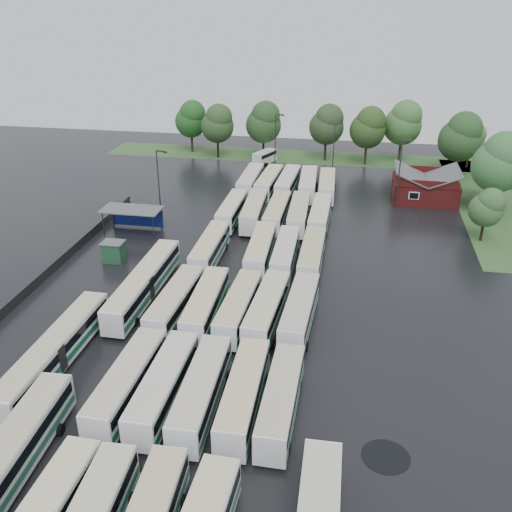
# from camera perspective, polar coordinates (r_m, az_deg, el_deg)

# --- Properties ---
(ground) EXTENTS (160.00, 160.00, 0.00)m
(ground) POSITION_cam_1_polar(r_m,az_deg,el_deg) (58.54, -4.04, -7.04)
(ground) COLOR black
(ground) RESTS_ON ground
(brick_building) EXTENTS (10.07, 8.60, 5.39)m
(brick_building) POSITION_cam_1_polar(r_m,az_deg,el_deg) (95.86, 16.53, 6.44)
(brick_building) COLOR maroon
(brick_building) RESTS_ON ground
(wash_shed) EXTENTS (8.20, 4.20, 3.58)m
(wash_shed) POSITION_cam_1_polar(r_m,az_deg,el_deg) (81.06, -12.23, 4.34)
(wash_shed) COLOR #2D2D30
(wash_shed) RESTS_ON ground
(utility_hut) EXTENTS (2.70, 2.20, 2.62)m
(utility_hut) POSITION_cam_1_polar(r_m,az_deg,el_deg) (73.37, -14.04, 0.45)
(utility_hut) COLOR #1A4427
(utility_hut) RESTS_ON ground
(grass_strip_north) EXTENTS (80.00, 10.00, 0.01)m
(grass_strip_north) POSITION_cam_1_polar(r_m,az_deg,el_deg) (117.33, 4.65, 9.85)
(grass_strip_north) COLOR #325727
(grass_strip_north) RESTS_ON ground
(grass_strip_east) EXTENTS (10.00, 50.00, 0.01)m
(grass_strip_east) POSITION_cam_1_polar(r_m,az_deg,el_deg) (98.15, 22.20, 4.87)
(grass_strip_east) COLOR #325727
(grass_strip_east) RESTS_ON ground
(west_fence) EXTENTS (0.10, 50.00, 1.20)m
(west_fence) POSITION_cam_1_polar(r_m,az_deg,el_deg) (72.64, -19.74, -1.23)
(west_fence) COLOR #2D2D30
(west_fence) RESTS_ON ground
(bus_r1c0) EXTENTS (2.83, 12.19, 3.38)m
(bus_r1c0) POSITION_cam_1_polar(r_m,az_deg,el_deg) (49.14, -12.73, -12.22)
(bus_r1c0) COLOR silver
(bus_r1c0) RESTS_ON ground
(bus_r1c1) EXTENTS (2.63, 12.15, 3.38)m
(bus_r1c1) POSITION_cam_1_polar(r_m,az_deg,el_deg) (48.21, -9.20, -12.71)
(bus_r1c1) COLOR silver
(bus_r1c1) RESTS_ON ground
(bus_r1c2) EXTENTS (2.82, 12.16, 3.37)m
(bus_r1c2) POSITION_cam_1_polar(r_m,az_deg,el_deg) (47.31, -5.49, -13.30)
(bus_r1c2) COLOR silver
(bus_r1c2) RESTS_ON ground
(bus_r1c3) EXTENTS (2.74, 11.98, 3.32)m
(bus_r1c3) POSITION_cam_1_polar(r_m,az_deg,el_deg) (46.87, -1.25, -13.64)
(bus_r1c3) COLOR silver
(bus_r1c3) RESTS_ON ground
(bus_r1c4) EXTENTS (2.55, 11.66, 3.24)m
(bus_r1c4) POSITION_cam_1_polar(r_m,az_deg,el_deg) (46.47, 2.51, -14.15)
(bus_r1c4) COLOR silver
(bus_r1c4) RESTS_ON ground
(bus_r2c0) EXTENTS (3.03, 12.07, 3.33)m
(bus_r2c0) POSITION_cam_1_polar(r_m,az_deg,el_deg) (59.52, -8.05, -4.60)
(bus_r2c0) COLOR silver
(bus_r2c0) RESTS_ON ground
(bus_r2c1) EXTENTS (2.84, 11.99, 3.32)m
(bus_r2c1) POSITION_cam_1_polar(r_m,az_deg,el_deg) (58.78, -5.06, -4.85)
(bus_r2c1) COLOR silver
(bus_r2c1) RESTS_ON ground
(bus_r2c2) EXTENTS (2.88, 11.79, 3.26)m
(bus_r2c2) POSITION_cam_1_polar(r_m,az_deg,el_deg) (58.19, -1.74, -5.13)
(bus_r2c2) COLOR silver
(bus_r2c2) RESTS_ON ground
(bus_r2c3) EXTENTS (3.19, 12.25, 3.38)m
(bus_r2c3) POSITION_cam_1_polar(r_m,az_deg,el_deg) (57.71, 1.11, -5.33)
(bus_r2c3) COLOR silver
(bus_r2c3) RESTS_ON ground
(bus_r2c4) EXTENTS (2.98, 12.11, 3.35)m
(bus_r2c4) POSITION_cam_1_polar(r_m,az_deg,el_deg) (57.46, 4.38, -5.57)
(bus_r2c4) COLOR silver
(bus_r2c4) RESTS_ON ground
(bus_r3c0) EXTENTS (2.57, 11.79, 3.28)m
(bus_r3c0) POSITION_cam_1_polar(r_m,az_deg,el_deg) (71.12, -4.61, 0.78)
(bus_r3c0) COLOR silver
(bus_r3c0) RESTS_ON ground
(bus_r3c2) EXTENTS (2.98, 12.20, 3.37)m
(bus_r3c2) POSITION_cam_1_polar(r_m,az_deg,el_deg) (70.24, 0.46, 0.59)
(bus_r3c2) COLOR silver
(bus_r3c2) RESTS_ON ground
(bus_r3c3) EXTENTS (2.65, 11.58, 3.21)m
(bus_r3c3) POSITION_cam_1_polar(r_m,az_deg,el_deg) (69.64, 2.94, 0.24)
(bus_r3c3) COLOR silver
(bus_r3c3) RESTS_ON ground
(bus_r3c4) EXTENTS (2.55, 11.88, 3.31)m
(bus_r3c4) POSITION_cam_1_polar(r_m,az_deg,el_deg) (69.28, 5.60, 0.05)
(bus_r3c4) COLOR silver
(bus_r3c4) RESTS_ON ground
(bus_r4c0) EXTENTS (2.48, 11.58, 3.22)m
(bus_r4c0) POSITION_cam_1_polar(r_m,az_deg,el_deg) (83.21, -2.42, 4.58)
(bus_r4c0) COLOR silver
(bus_r4c0) RESTS_ON ground
(bus_r4c1) EXTENTS (3.10, 12.29, 3.39)m
(bus_r4c1) POSITION_cam_1_polar(r_m,az_deg,el_deg) (82.73, -0.18, 4.54)
(bus_r4c1) COLOR silver
(bus_r4c1) RESTS_ON ground
(bus_r4c2) EXTENTS (2.57, 11.87, 3.30)m
(bus_r4c2) POSITION_cam_1_polar(r_m,az_deg,el_deg) (82.23, 2.12, 4.35)
(bus_r4c2) COLOR silver
(bus_r4c2) RESTS_ON ground
(bus_r4c3) EXTENTS (2.93, 12.08, 3.34)m
(bus_r4c3) POSITION_cam_1_polar(r_m,az_deg,el_deg) (81.90, 4.30, 4.22)
(bus_r4c3) COLOR silver
(bus_r4c3) RESTS_ON ground
(bus_r4c4) EXTENTS (2.64, 11.93, 3.31)m
(bus_r4c4) POSITION_cam_1_polar(r_m,az_deg,el_deg) (81.53, 6.43, 4.02)
(bus_r4c4) COLOR silver
(bus_r4c4) RESTS_ON ground
(bus_r5c0) EXTENTS (2.59, 12.15, 3.38)m
(bus_r5c0) POSITION_cam_1_polar(r_m,az_deg,el_deg) (95.77, -0.56, 7.49)
(bus_r5c0) COLOR silver
(bus_r5c0) RESTS_ON ground
(bus_r5c1) EXTENTS (3.13, 12.18, 3.36)m
(bus_r5c1) POSITION_cam_1_polar(r_m,az_deg,el_deg) (95.22, 1.31, 7.37)
(bus_r5c1) COLOR silver
(bus_r5c1) RESTS_ON ground
(bus_r5c2) EXTENTS (3.00, 12.07, 3.34)m
(bus_r5c2) POSITION_cam_1_polar(r_m,az_deg,el_deg) (95.22, 3.21, 7.32)
(bus_r5c2) COLOR silver
(bus_r5c2) RESTS_ON ground
(bus_r5c3) EXTENTS (3.16, 12.29, 3.39)m
(bus_r5c3) POSITION_cam_1_polar(r_m,az_deg,el_deg) (94.62, 5.23, 7.16)
(bus_r5c3) COLOR silver
(bus_r5c3) RESTS_ON ground
(bus_r5c4) EXTENTS (2.97, 11.84, 3.27)m
(bus_r5c4) POSITION_cam_1_polar(r_m,az_deg,el_deg) (94.35, 7.09, 6.97)
(bus_r5c4) COLOR silver
(bus_r5c4) RESTS_ON ground
(artic_bus_west_a) EXTENTS (3.35, 18.19, 3.36)m
(artic_bus_west_a) POSITION_cam_1_polar(r_m,az_deg,el_deg) (44.31, -24.26, -19.13)
(artic_bus_west_a) COLOR silver
(artic_bus_west_a) RESTS_ON ground
(artic_bus_west_b) EXTENTS (2.67, 17.76, 3.29)m
(artic_bus_west_b) POSITION_cam_1_polar(r_m,az_deg,el_deg) (63.81, -11.14, -2.67)
(artic_bus_west_b) COLOR silver
(artic_bus_west_b) RESTS_ON ground
(artic_bus_west_c) EXTENTS (2.67, 17.41, 3.22)m
(artic_bus_west_c) POSITION_cam_1_polar(r_m,az_deg,el_deg) (54.66, -19.47, -9.00)
(artic_bus_west_c) COLOR silver
(artic_bus_west_c) RESTS_ON ground
(minibus) EXTENTS (4.18, 6.06, 2.49)m
(minibus) POSITION_cam_1_polar(r_m,az_deg,el_deg) (112.05, 0.88, 9.91)
(minibus) COLOR white
(minibus) RESTS_ON ground
(tree_north_0) EXTENTS (6.45, 6.45, 10.68)m
(tree_north_0) POSITION_cam_1_polar(r_m,az_deg,el_deg) (119.83, -6.47, 13.48)
(tree_north_0) COLOR #2E2419
(tree_north_0) RESTS_ON ground
(tree_north_1) EXTENTS (6.49, 6.49, 10.75)m
(tree_north_1) POSITION_cam_1_polar(r_m,az_deg,el_deg) (115.02, -3.84, 13.11)
(tree_north_1) COLOR black
(tree_north_1) RESTS_ON ground
(tree_north_2) EXTENTS (6.93, 6.93, 11.47)m
(tree_north_2) POSITION_cam_1_polar(r_m,az_deg,el_deg) (113.80, 0.83, 13.26)
(tree_north_2) COLOR black
(tree_north_2) RESTS_ON ground
(tree_north_3) EXTENTS (6.71, 6.71, 11.11)m
(tree_north_3) POSITION_cam_1_polar(r_m,az_deg,el_deg) (113.76, 7.15, 12.95)
(tree_north_3) COLOR black
(tree_north_3) RESTS_ON ground
(tree_north_4) EXTENTS (6.77, 6.77, 11.21)m
(tree_north_4) POSITION_cam_1_polar(r_m,az_deg,el_deg) (112.06, 11.21, 12.51)
(tree_north_4) COLOR #3C2A1D
(tree_north_4) RESTS_ON ground
(tree_north_5) EXTENTS (7.28, 7.28, 12.05)m
(tree_north_5) POSITION_cam_1_polar(r_m,az_deg,el_deg) (115.16, 14.56, 12.81)
(tree_north_5) COLOR #3A2C20
(tree_north_5) RESTS_ON ground
(tree_north_6) EXTENTS (5.15, 5.15, 8.53)m
(tree_north_6) POSITION_cam_1_polar(r_m,az_deg,el_deg) (115.75, 20.79, 10.89)
(tree_north_6) COLOR black
(tree_north_6) RESTS_ON ground
(tree_east_0) EXTENTS (4.58, 4.58, 7.58)m
(tree_east_0) POSITION_cam_1_polar(r_m,az_deg,el_deg) (81.55, 22.17, 4.54)
(tree_east_0) COLOR black
(tree_east_0) RESTS_ON ground
(tree_east_1) EXTENTS (7.67, 7.67, 12.71)m
(tree_east_1) POSITION_cam_1_polar(r_m,az_deg,el_deg) (91.19, 23.25, 8.65)
(tree_east_1) COLOR black
(tree_east_1) RESTS_ON ground
(tree_east_2) EXTENTS (5.20, 5.19, 8.59)m
(tree_east_2) POSITION_cam_1_polar(r_m,az_deg,el_deg) (97.23, 22.51, 8.08)
(tree_east_2) COLOR black
(tree_east_2) RESTS_ON ground
(tree_east_3) EXTENTS (7.36, 7.36, 12.20)m
(tree_east_3) POSITION_cam_1_polar(r_m,az_deg,el_deg) (106.33, 19.85, 11.18)
(tree_east_3) COLOR black
(tree_east_3) RESTS_ON ground
(tree_east_4) EXTENTS (6.00, 6.00, 9.93)m
(tree_east_4) POSITION_cam_1_polar(r_m,az_deg,el_deg) (112.15, 19.90, 11.08)
(tree_east_4) COLOR black
(tree_east_4) RESTS_ON ground
(lamp_post_ne) EXTENTS (1.66, 0.32, 10.78)m
(lamp_post_ne) POSITION_cam_1_polar(r_m,az_deg,el_deg) (89.95, 14.26, 8.44)
(lamp_post_ne) COLOR #2D2D30
(lamp_post_ne) RESTS_ON ground
(lamp_post_nw) EXTENTS (1.68, 0.33, 10.88)m
(lamp_post_nw) POSITION_cam_1_polar(r_m,az_deg,el_deg) (82.14, -9.62, 7.32)
(lamp_post_nw) COLOR #2D2D30
(lamp_post_nw) RESTS_ON ground
(lamp_post_back_w) EXTENTS (1.65, 0.32, 10.74)m
(lamp_post_back_w) POSITION_cam_1_polar(r_m,az_deg,el_deg) (105.45, 2.02, 11.63)
(lamp_post_back_w) COLOR #2D2D30
(lamp_post_back_w) RESTS_ON ground
(lamp_post_back_e) EXTENTS (1.43, 0.28, 9.26)m
(lamp_post_back_e) POSITION_cam_1_polar(r_m,az_deg,el_deg) (105.12, 7.85, 10.89)
(lamp_post_back_e) COLOR #2D2D30
(lamp_post_back_e) RESTS_ON ground
(puddle_0) EXTENTS (5.58, 5.58, 0.01)m
(puddle_0) POSITION_cam_1_polar(r_m,az_deg,el_deg) (44.22, -14.99, -20.86)
(puddle_0) COLOR black
(puddle_0) RESTS_ON ground
(puddle_2) EXTENTS (4.52, 4.52, 0.01)m
(puddle_2) POSITION_cam_1_polar(r_m,az_deg,el_deg) (61.68, -10.75, -5.63)
(puddle_2) COLOR black
(puddle_2) RESTS_ON ground
(puddle_3) EXTENTS (3.63, 3.63, 0.01)m
(puddle_3) POSITION_cam_1_polar(r_m,az_deg,el_deg) (55.05, 0.11, -9.30)
(puddle_3) COLOR black
(puddle_3) RESTS_ON ground
(puddle_4) EXTENTS (3.63, 3.63, 0.01)m
(puddle_4) POSITION_cam_1_polar(r_m,az_deg,el_deg) (45.47, 12.84, -18.99)
(puddle_4) COLOR black
(puddle_4) RESTS_ON ground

